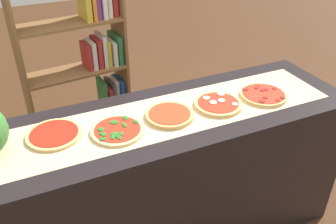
% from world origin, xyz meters
% --- Properties ---
extents(counter, '(2.09, 0.64, 0.92)m').
position_xyz_m(counter, '(0.00, 0.00, 0.46)').
color(counter, black).
rests_on(counter, ground_plane).
extents(parchment_paper, '(1.85, 0.40, 0.00)m').
position_xyz_m(parchment_paper, '(0.00, 0.00, 0.92)').
color(parchment_paper, beige).
rests_on(parchment_paper, counter).
extents(pizza_plain_0, '(0.27, 0.27, 0.02)m').
position_xyz_m(pizza_plain_0, '(-0.58, 0.06, 0.93)').
color(pizza_plain_0, '#DBB26B').
rests_on(pizza_plain_0, parchment_paper).
extents(pizza_spinach_1, '(0.27, 0.27, 0.02)m').
position_xyz_m(pizza_spinach_1, '(-0.29, -0.04, 0.93)').
color(pizza_spinach_1, '#E5C17F').
rests_on(pizza_spinach_1, parchment_paper).
extents(pizza_plain_2, '(0.25, 0.25, 0.02)m').
position_xyz_m(pizza_plain_2, '(0.00, -0.02, 0.94)').
color(pizza_plain_2, tan).
rests_on(pizza_plain_2, parchment_paper).
extents(pizza_mozzarella_3, '(0.26, 0.26, 0.03)m').
position_xyz_m(pizza_mozzarella_3, '(0.29, -0.03, 0.94)').
color(pizza_mozzarella_3, '#DBB26B').
rests_on(pizza_mozzarella_3, parchment_paper).
extents(pizza_pepperoni_4, '(0.27, 0.27, 0.03)m').
position_xyz_m(pizza_pepperoni_4, '(0.58, -0.05, 0.94)').
color(pizza_pepperoni_4, '#DBB26B').
rests_on(pizza_pepperoni_4, parchment_paper).
extents(bookshelf, '(0.80, 0.35, 1.51)m').
position_xyz_m(bookshelf, '(-0.17, 1.10, 0.72)').
color(bookshelf, brown).
rests_on(bookshelf, ground_plane).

